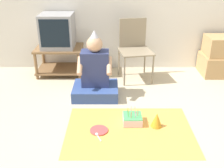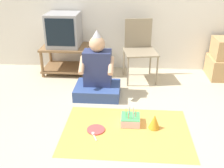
# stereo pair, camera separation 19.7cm
# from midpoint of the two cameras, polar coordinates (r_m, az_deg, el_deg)

# --- Properties ---
(ground_plane) EXTENTS (16.00, 16.00, 0.00)m
(ground_plane) POSITION_cam_midpoint_polar(r_m,az_deg,el_deg) (2.63, 6.08, -12.16)
(ground_plane) COLOR beige
(tv_stand) EXTENTS (0.69, 0.50, 0.42)m
(tv_stand) POSITION_cam_midpoint_polar(r_m,az_deg,el_deg) (4.09, -12.72, 5.54)
(tv_stand) COLOR olive
(tv_stand) RESTS_ON ground_plane
(tv) EXTENTS (0.47, 0.45, 0.49)m
(tv) POSITION_cam_midpoint_polar(r_m,az_deg,el_deg) (3.99, -13.26, 11.19)
(tv) COLOR #99999E
(tv) RESTS_ON tv_stand
(folding_chair) EXTENTS (0.52, 0.51, 0.85)m
(folding_chair) POSITION_cam_midpoint_polar(r_m,az_deg,el_deg) (3.81, 3.32, 8.41)
(folding_chair) COLOR gray
(folding_chair) RESTS_ON ground_plane
(cardboard_box_stack) EXTENTS (0.55, 0.47, 0.59)m
(cardboard_box_stack) POSITION_cam_midpoint_polar(r_m,az_deg,el_deg) (4.26, 21.28, 5.51)
(cardboard_box_stack) COLOR tan
(cardboard_box_stack) RESTS_ON ground_plane
(person_seated) EXTENTS (0.57, 0.47, 0.85)m
(person_seated) POSITION_cam_midpoint_polar(r_m,az_deg,el_deg) (3.33, -5.42, 1.70)
(person_seated) COLOR #334C8C
(person_seated) RESTS_ON ground_plane
(party_cloth) EXTENTS (1.30, 0.89, 0.01)m
(party_cloth) POSITION_cam_midpoint_polar(r_m,az_deg,el_deg) (2.74, 1.62, -10.11)
(party_cloth) COLOR #EFA84C
(party_cloth) RESTS_ON ground_plane
(birthday_cake) EXTENTS (0.20, 0.20, 0.17)m
(birthday_cake) POSITION_cam_midpoint_polar(r_m,az_deg,el_deg) (2.84, 2.39, -7.63)
(birthday_cake) COLOR silver
(birthday_cake) RESTS_ON party_cloth
(party_hat_blue) EXTENTS (0.12, 0.12, 0.15)m
(party_hat_blue) POSITION_cam_midpoint_polar(r_m,az_deg,el_deg) (2.78, 7.63, -7.76)
(party_hat_blue) COLOR gold
(party_hat_blue) RESTS_ON party_cloth
(paper_plate) EXTENTS (0.18, 0.18, 0.01)m
(paper_plate) POSITION_cam_midpoint_polar(r_m,az_deg,el_deg) (2.74, -5.02, -10.03)
(paper_plate) COLOR #D84C4C
(paper_plate) RESTS_ON party_cloth
(plastic_spoon_near) EXTENTS (0.07, 0.14, 0.01)m
(plastic_spoon_near) POSITION_cam_midpoint_polar(r_m,az_deg,el_deg) (2.68, -5.46, -11.04)
(plastic_spoon_near) COLOR white
(plastic_spoon_near) RESTS_ON party_cloth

